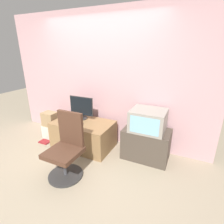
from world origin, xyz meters
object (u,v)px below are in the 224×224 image
Objects in this scene: office_chair at (66,150)px; book at (45,142)px; mouse at (82,123)px; crt_tv at (148,120)px; keyboard at (73,122)px; main_monitor at (81,108)px; cardboard_box_lower at (52,131)px.

office_chair reaches higher than book.
office_chair is (0.20, -0.73, -0.12)m from mouse.
book is (-2.09, -0.39, -0.73)m from crt_tv.
keyboard is 0.83m from office_chair.
office_chair reaches higher than mouse.
mouse is at bearing 105.39° from office_chair.
book is at bearing -169.99° from mouse.
keyboard is at bearing -96.63° from main_monitor.
mouse is 1.05m from book.
keyboard is 0.50× the size of crt_tv.
keyboard is at bearing 11.48° from book.
crt_tv is at bearing 4.15° from cardboard_box_lower.
book is (-0.73, -0.39, -0.75)m from main_monitor.
mouse is 0.23× the size of book.
main_monitor is at bearing 11.60° from cardboard_box_lower.
book is at bearing -169.44° from crt_tv.
crt_tv reaches higher than mouse.
main_monitor is 0.91× the size of crt_tv.
keyboard is (-0.03, -0.25, -0.22)m from main_monitor.
keyboard reaches higher than book.
keyboard is 5.54× the size of mouse.
main_monitor is 0.97m from cardboard_box_lower.
mouse is 0.77m from office_chair.
main_monitor reaches higher than cardboard_box_lower.
mouse reaches higher than cardboard_box_lower.
cardboard_box_lower is (-2.11, -0.15, -0.59)m from crt_tv.
crt_tv reaches higher than cardboard_box_lower.
cardboard_box_lower is (-0.91, 0.08, -0.40)m from mouse.
main_monitor is 1.08m from office_chair.
office_chair reaches higher than crt_tv.
mouse is 0.99m from cardboard_box_lower.
main_monitor is at bearing 110.80° from office_chair.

